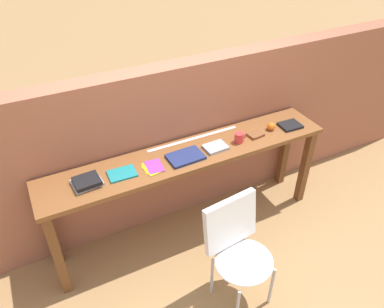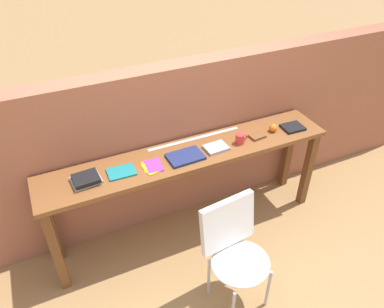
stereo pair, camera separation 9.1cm
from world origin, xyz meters
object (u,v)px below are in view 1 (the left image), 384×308
book_stack_leftmost (87,182)px  leather_journal_brown (256,135)px  book_repair_rightmost (290,125)px  book_open_centre (185,157)px  pamphlet_pile_colourful (152,167)px  mug (239,138)px  chair_white_moulded (239,248)px  magazine_cycling (122,174)px  sports_ball_small (271,126)px

book_stack_leftmost → leather_journal_brown: 1.48m
book_repair_rightmost → book_open_centre: bearing=-177.5°
pamphlet_pile_colourful → mug: bearing=-0.2°
chair_white_moulded → magazine_cycling: (-0.59, 0.77, 0.36)m
mug → book_open_centre: bearing=179.9°
book_stack_leftmost → book_repair_rightmost: book_stack_leftmost is taller
book_open_centre → sports_ball_small: sports_ball_small is taller
sports_ball_small → book_repair_rightmost: size_ratio=0.38×
magazine_cycling → book_open_centre: (0.52, -0.03, 0.00)m
pamphlet_pile_colourful → leather_journal_brown: (0.98, 0.01, 0.01)m
mug → leather_journal_brown: mug is taller
sports_ball_small → mug: bearing=-174.2°
mug → book_repair_rightmost: 0.56m
chair_white_moulded → book_repair_rightmost: 1.29m
book_stack_leftmost → mug: size_ratio=2.06×
book_stack_leftmost → magazine_cycling: (0.27, -0.00, -0.02)m
magazine_cycling → book_repair_rightmost: bearing=1.2°
chair_white_moulded → book_open_centre: (-0.07, 0.74, 0.37)m
book_open_centre → book_repair_rightmost: 1.06m
book_stack_leftmost → mug: mug is taller
magazine_cycling → leather_journal_brown: size_ratio=1.62×
chair_white_moulded → pamphlet_pile_colourful: chair_white_moulded is taller
book_repair_rightmost → magazine_cycling: bearing=-178.6°
magazine_cycling → book_open_centre: size_ratio=0.74×
book_open_centre → mug: 0.51m
pamphlet_pile_colourful → leather_journal_brown: leather_journal_brown is taller
magazine_cycling → book_open_centre: 0.53m
magazine_cycling → leather_journal_brown: (1.22, -0.02, 0.00)m
chair_white_moulded → pamphlet_pile_colourful: (-0.36, 0.74, 0.36)m
book_stack_leftmost → magazine_cycling: 0.27m
leather_journal_brown → sports_ball_small: sports_ball_small is taller
pamphlet_pile_colourful → magazine_cycling: bearing=173.2°
book_open_centre → chair_white_moulded: bearing=-86.6°
book_open_centre → mug: mug is taller
book_open_centre → leather_journal_brown: same height
pamphlet_pile_colourful → sports_ball_small: (1.16, 0.03, 0.03)m
mug → sports_ball_small: 0.36m
book_stack_leftmost → leather_journal_brown: book_stack_leftmost is taller
book_open_centre → sports_ball_small: (0.87, 0.04, 0.02)m
book_stack_leftmost → sports_ball_small: bearing=0.1°
pamphlet_pile_colourful → mug: mug is taller
mug → sports_ball_small: bearing=5.8°
magazine_cycling → pamphlet_pile_colourful: magazine_cycling is taller
book_open_centre → book_repair_rightmost: same height
book_stack_leftmost → magazine_cycling: size_ratio=1.07×
chair_white_moulded → sports_ball_small: 1.18m
book_stack_leftmost → book_open_centre: 0.79m
book_stack_leftmost → book_repair_rightmost: (1.86, -0.03, -0.01)m
chair_white_moulded → book_open_centre: book_open_centre is taller
chair_white_moulded → book_stack_leftmost: 1.22m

